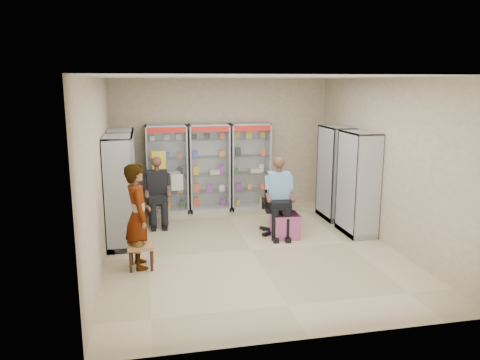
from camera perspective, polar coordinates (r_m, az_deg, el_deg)
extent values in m
plane|color=#C4AE88|center=(8.39, 1.36, -8.51)|extent=(6.00, 6.00, 0.00)
cube|color=#C1B28F|center=(10.90, -2.18, 4.37)|extent=(5.00, 0.02, 3.00)
cube|color=#C1B28F|center=(5.19, 8.96, -4.17)|extent=(5.00, 0.02, 3.00)
cube|color=#C1B28F|center=(7.82, -16.73, 0.89)|extent=(0.02, 6.00, 3.00)
cube|color=#C1B28F|center=(8.89, 17.31, 2.14)|extent=(0.02, 6.00, 3.00)
cube|color=silver|center=(7.87, 1.47, 12.44)|extent=(5.00, 6.00, 0.02)
cube|color=silver|center=(10.58, -8.88, 1.26)|extent=(0.90, 0.50, 2.00)
cube|color=silver|center=(10.66, -3.77, 1.47)|extent=(0.90, 0.50, 2.00)
cube|color=#AAACB1|center=(10.83, 1.21, 1.65)|extent=(0.90, 0.50, 2.00)
cube|color=silver|center=(10.28, 11.53, 0.85)|extent=(0.90, 0.50, 2.00)
cube|color=silver|center=(9.30, 14.18, -0.42)|extent=(0.90, 0.50, 2.00)
cube|color=#A5A7AC|center=(9.66, -14.09, 0.04)|extent=(0.90, 0.50, 2.00)
cube|color=#ABAEB3|center=(8.59, -14.36, -1.43)|extent=(0.90, 0.50, 2.00)
cube|color=black|center=(9.97, -9.99, -2.55)|extent=(0.42, 0.42, 0.94)
cube|color=black|center=(9.15, 4.61, -3.11)|extent=(0.69, 0.69, 1.13)
cube|color=#A9437B|center=(9.01, 5.52, -5.55)|extent=(0.50, 0.48, 0.46)
cylinder|color=#632908|center=(8.92, 5.38, -3.87)|extent=(0.07, 0.07, 0.09)
cube|color=#A17343|center=(9.92, 5.13, -3.99)|extent=(0.54, 0.54, 0.44)
cube|color=#97663F|center=(7.71, -11.92, -9.05)|extent=(0.42, 0.42, 0.40)
imported|color=gray|center=(7.58, -12.33, -4.33)|extent=(0.49, 0.67, 1.69)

